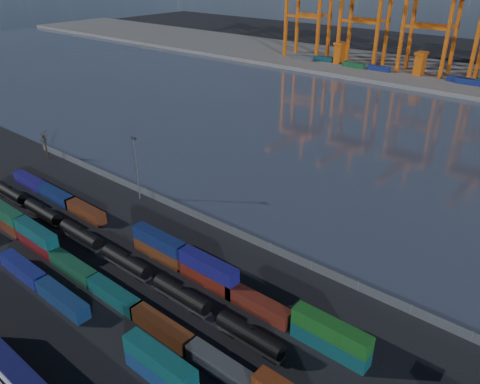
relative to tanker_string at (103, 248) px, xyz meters
The scene contains 12 objects.
ground 16.45m from the tanker_string, 16.94° to the right, with size 700.00×700.00×0.00m, color black.
harbor_water 101.47m from the tanker_string, 81.14° to the left, with size 700.00×700.00×0.00m, color #323A49.
far_quay 205.84m from the tanker_string, 85.65° to the left, with size 700.00×70.00×2.00m, color #514F4C.
container_row_south 13.92m from the tanker_string, 84.47° to the right, with size 141.01×2.67×5.69m.
container_row_mid 14.13m from the tanker_string, 31.25° to the right, with size 128.74×2.60×5.55m.
container_row_north 23.63m from the tanker_string, 17.33° to the left, with size 142.21×2.65×5.65m.
tanker_string is the anchor object (origin of this frame).
waterfront_fence 28.02m from the tanker_string, 56.10° to the left, with size 160.12×0.12×2.20m.
bare_tree 60.27m from the tanker_string, 160.36° to the left, with size 2.39×2.34×8.93m.
yard_light_mast 26.68m from the tanker_string, 124.09° to the left, with size 1.60×0.40×16.60m.
quay_containers 190.77m from the tanker_string, 88.61° to the left, with size 172.58×10.99×2.60m.
straddle_carriers 195.77m from the tanker_string, 86.16° to the left, with size 140.00×7.00×11.10m.
Camera 1 is at (57.39, -38.89, 55.40)m, focal length 35.00 mm.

